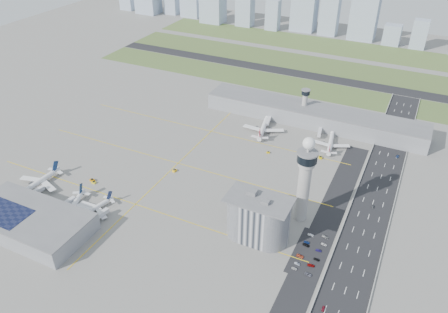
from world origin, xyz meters
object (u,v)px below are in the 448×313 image
at_px(tug_0, 92,180).
at_px(airplane_near_b, 71,205).
at_px(car_lot_4, 307,242).
at_px(tug_5, 320,157).
at_px(car_lot_8, 317,259).
at_px(car_lot_3, 306,245).
at_px(car_hw_2, 397,156).
at_px(jet_bridge_far_0, 270,119).
at_px(car_lot_7, 311,265).
at_px(tug_2, 107,197).
at_px(jet_bridge_near_2, 92,222).
at_px(car_lot_10, 324,244).
at_px(airplane_far_b, 331,141).
at_px(car_lot_2, 300,256).
at_px(admin_building, 258,218).
at_px(jet_bridge_near_1, 59,209).
at_px(tug_3, 175,170).
at_px(tug_4, 268,152).
at_px(car_lot_11, 325,237).
at_px(car_lot_0, 294,268).
at_px(car_hw_0, 323,309).
at_px(control_tower, 305,177).
at_px(jet_bridge_far_1, 320,130).
at_px(secondary_tower, 305,102).
at_px(airplane_near_c, 93,207).
at_px(airplane_far_a, 264,125).
at_px(car_lot_9, 319,250).
at_px(airplane_near_a, 37,180).
at_px(car_lot_5, 311,235).
at_px(car_lot_1, 297,264).
at_px(car_lot_6, 308,274).

bearing_deg(tug_0, airplane_near_b, -149.00).
xyz_separation_m(tug_0, car_lot_4, (170.84, 6.99, -0.40)).
height_order(tug_5, car_lot_8, tug_5).
xyz_separation_m(car_lot_3, car_hw_2, (38.55, 136.62, -0.04)).
bearing_deg(jet_bridge_far_0, car_lot_7, 18.66).
xyz_separation_m(jet_bridge_far_0, tug_2, (-65.53, -165.06, -2.04)).
relative_size(jet_bridge_near_2, car_lot_10, 3.45).
distance_m(airplane_far_b, car_lot_2, 141.62).
xyz_separation_m(admin_building, jet_bridge_near_1, (-134.99, -39.00, -12.45)).
height_order(tug_2, tug_3, tug_3).
relative_size(tug_2, car_lot_3, 0.63).
xyz_separation_m(tug_4, car_lot_11, (71.52, -81.55, -0.16)).
height_order(admin_building, airplane_far_b, admin_building).
relative_size(car_lot_0, car_lot_10, 0.86).
bearing_deg(tug_4, car_lot_8, 13.81).
bearing_deg(jet_bridge_near_1, car_lot_0, -72.52).
bearing_deg(car_hw_0, jet_bridge_near_2, 177.98).
bearing_deg(control_tower, airplane_near_b, -156.56).
height_order(jet_bridge_far_1, car_lot_3, jet_bridge_far_1).
distance_m(secondary_tower, airplane_far_b, 54.02).
bearing_deg(car_lot_8, airplane_near_c, 104.84).
height_order(airplane_far_a, car_lot_8, airplane_far_a).
bearing_deg(car_lot_4, car_lot_7, -156.84).
height_order(tug_0, car_lot_9, tug_0).
distance_m(airplane_near_a, jet_bridge_far_1, 246.40).
distance_m(jet_bridge_near_2, car_lot_4, 144.42).
height_order(airplane_near_a, jet_bridge_near_2, airplane_near_a).
bearing_deg(tug_4, tug_5, 83.86).
bearing_deg(control_tower, tug_2, -163.15).
bearing_deg(car_lot_5, jet_bridge_near_1, 103.24).
xyz_separation_m(jet_bridge_far_0, jet_bridge_far_1, (50.00, 0.00, 0.00)).
xyz_separation_m(airplane_near_a, car_lot_8, (213.30, 18.54, -5.36)).
relative_size(jet_bridge_near_2, car_lot_9, 3.77).
relative_size(tug_4, car_lot_5, 0.72).
height_order(airplane_near_a, car_lot_11, airplane_near_a).
relative_size(jet_bridge_far_0, car_lot_5, 3.65).
bearing_deg(car_lot_1, tug_4, 32.93).
height_order(tug_4, car_lot_6, tug_4).
xyz_separation_m(airplane_near_c, car_hw_2, (184.00, 170.15, -4.16)).
distance_m(car_lot_4, car_hw_2, 139.49).
distance_m(jet_bridge_far_0, jet_bridge_far_1, 50.00).
height_order(airplane_near_b, car_lot_11, airplane_near_b).
bearing_deg(car_lot_10, car_lot_0, 168.56).
bearing_deg(car_lot_2, airplane_near_a, 102.60).
bearing_deg(airplane_near_a, car_lot_5, 103.77).
bearing_deg(car_lot_7, car_lot_5, 7.13).
xyz_separation_m(airplane_far_b, tug_3, (-103.08, -94.06, -4.51)).
bearing_deg(car_lot_9, car_lot_4, 61.43).
bearing_deg(jet_bridge_near_2, secondary_tower, -11.47).
distance_m(control_tower, car_lot_0, 59.50).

